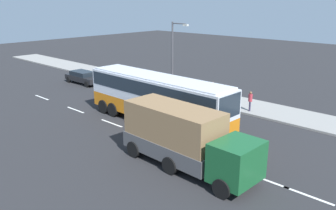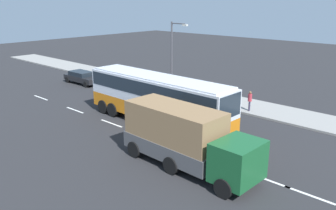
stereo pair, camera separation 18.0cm
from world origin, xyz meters
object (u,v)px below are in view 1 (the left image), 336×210
Objects in this scene: car_black_sedan at (83,77)px; cargo_truck at (184,137)px; car_red_compact at (119,88)px; pedestrian_near_curb at (250,100)px; street_lamp at (174,53)px; coach_bus at (157,95)px; pedestrian_at_crossing at (213,89)px.

cargo_truck is at bearing -21.07° from car_black_sedan.
car_black_sedan is 1.00× the size of car_red_compact.
street_lamp reaches higher than pedestrian_near_curb.
car_red_compact is (-14.07, 6.96, -0.94)m from cargo_truck.
car_black_sedan is 0.70× the size of street_lamp.
car_red_compact is at bearing -15.44° from pedestrian_near_curb.
pedestrian_near_curb is at bearing 8.82° from car_black_sedan.
pedestrian_near_curb is 8.80m from street_lamp.
pedestrian_near_curb is (3.54, 7.03, -1.14)m from coach_bus.
cargo_truck reaches higher than pedestrian_near_curb.
cargo_truck is 15.39m from street_lamp.
pedestrian_near_curb is 1.05× the size of pedestrian_at_crossing.
pedestrian_near_curb reaches higher than car_red_compact.
cargo_truck is at bearing 1.25° from pedestrian_at_crossing.
car_red_compact is at bearing 160.25° from coach_bus.
pedestrian_at_crossing is at bearing 15.48° from car_black_sedan.
pedestrian_near_curb is (18.71, 3.25, 0.35)m from car_black_sedan.
car_black_sedan is 11.42m from street_lamp.
coach_bus is at bearing -56.05° from street_lamp.
car_black_sedan is 2.90× the size of pedestrian_near_curb.
cargo_truck is 11.17m from pedestrian_near_curb.
car_black_sedan is 3.04× the size of pedestrian_at_crossing.
coach_bus is 8.90m from car_red_compact.
pedestrian_near_curb is 4.53m from pedestrian_at_crossing.
car_red_compact is (-8.22, 3.08, -1.44)m from coach_bus.
coach_bus is 7.65× the size of pedestrian_near_curb.
car_red_compact is at bearing -6.79° from car_black_sedan.
coach_bus is at bearing -21.99° from pedestrian_at_crossing.
pedestrian_at_crossing is (14.29, 4.24, 0.31)m from car_black_sedan.
car_black_sedan is at bearing -101.70° from pedestrian_at_crossing.
pedestrian_at_crossing is (7.35, 4.94, 0.25)m from car_red_compact.
pedestrian_at_crossing reaches higher than car_red_compact.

